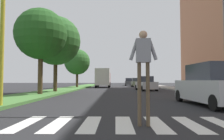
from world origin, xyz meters
TOP-DOWN VIEW (x-y plane):
  - ground_plane at (0.00, 30.00)m, footprint 140.00×140.00m
  - crosswalk at (0.00, 6.53)m, footprint 6.75×2.20m
  - median_strip at (-6.79, 28.00)m, footprint 3.32×64.00m
  - tree_mid at (-6.43, 16.57)m, footprint 3.96×3.96m
  - tree_far at (-6.36, 20.32)m, footprint 4.69×4.69m
  - tree_distant at (-6.65, 32.97)m, footprint 4.01×4.01m
  - sidewalk_right at (7.61, 28.00)m, footprint 3.00×64.00m
  - traffic_light_gantry at (-3.12, 9.34)m, footprint 8.03×0.30m
  - street_lamp_right at (7.01, 15.52)m, footprint 1.02×0.24m
  - pedestrian_performer at (0.06, 6.25)m, footprint 0.75×0.26m
  - suv_crossing at (3.90, 10.70)m, footprint 2.21×4.70m
  - sedan_midblock at (2.94, 25.50)m, footprint 2.16×4.58m
  - sedan_distant at (3.26, 39.30)m, footprint 1.85×4.07m
  - sedan_far_horizon at (2.40, 47.69)m, footprint 1.88×4.43m
  - truck_box_delivery at (-2.75, 36.02)m, footprint 2.40×6.20m

SIDE VIEW (x-z plane):
  - ground_plane at x=0.00m, z-range 0.00..0.00m
  - crosswalk at x=0.00m, z-range 0.00..0.01m
  - median_strip at x=-6.79m, z-range 0.00..0.15m
  - sidewalk_right at x=7.61m, z-range 0.00..0.15m
  - sedan_distant at x=3.26m, z-range -0.06..1.58m
  - sedan_midblock at x=2.94m, z-range -0.06..1.61m
  - sedan_far_horizon at x=2.40m, z-range -0.06..1.64m
  - suv_crossing at x=3.90m, z-range -0.05..1.92m
  - truck_box_delivery at x=-2.75m, z-range 0.08..3.18m
  - pedestrian_performer at x=0.06m, z-range 0.42..2.91m
  - tree_distant at x=-6.65m, z-range 1.10..7.04m
  - traffic_light_gantry at x=-3.12m, z-range 1.33..7.33m
  - street_lamp_right at x=7.01m, z-range 0.84..8.34m
  - tree_mid at x=-6.43m, z-range 1.45..8.04m
  - tree_far at x=-6.36m, z-range 1.38..8.55m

